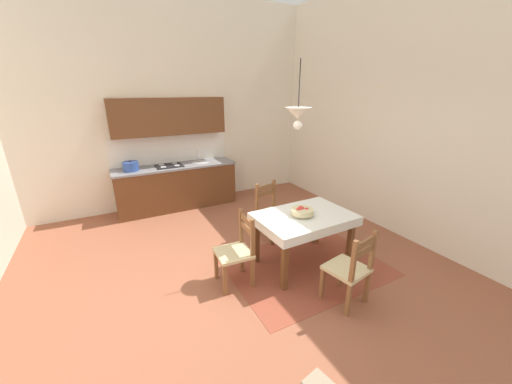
{
  "coord_description": "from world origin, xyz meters",
  "views": [
    {
      "loc": [
        -1.37,
        -2.96,
        2.36
      ],
      "look_at": [
        0.33,
        0.27,
        1.05
      ],
      "focal_mm": 20.32,
      "sensor_mm": 36.0,
      "label": 1
    }
  ],
  "objects_px": {
    "dining_chair_kitchen_side": "(271,212)",
    "fruit_bowl": "(302,211)",
    "dining_table": "(304,224)",
    "kitchen_cabinetry": "(175,167)",
    "pendant_lamp": "(298,114)",
    "dining_chair_camera_side": "(350,269)",
    "dining_chair_tv_side": "(237,251)"
  },
  "relations": [
    {
      "from": "dining_table",
      "to": "pendant_lamp",
      "type": "bearing_deg",
      "value": 135.32
    },
    {
      "from": "dining_table",
      "to": "dining_chair_kitchen_side",
      "type": "relative_size",
      "value": 1.41
    },
    {
      "from": "dining_chair_camera_side",
      "to": "dining_chair_tv_side",
      "type": "relative_size",
      "value": 1.0
    },
    {
      "from": "dining_chair_camera_side",
      "to": "pendant_lamp",
      "type": "distance_m",
      "value": 1.91
    },
    {
      "from": "dining_chair_kitchen_side",
      "to": "kitchen_cabinetry",
      "type": "bearing_deg",
      "value": 117.01
    },
    {
      "from": "kitchen_cabinetry",
      "to": "fruit_bowl",
      "type": "xyz_separation_m",
      "value": [
        1.0,
        -2.97,
        -0.04
      ]
    },
    {
      "from": "dining_chair_kitchen_side",
      "to": "dining_chair_tv_side",
      "type": "xyz_separation_m",
      "value": [
        -1.0,
        -0.85,
        0.0
      ]
    },
    {
      "from": "dining_table",
      "to": "dining_chair_kitchen_side",
      "type": "bearing_deg",
      "value": 89.57
    },
    {
      "from": "dining_table",
      "to": "dining_chair_camera_side",
      "type": "distance_m",
      "value": 0.92
    },
    {
      "from": "dining_chair_kitchen_side",
      "to": "dining_chair_camera_side",
      "type": "relative_size",
      "value": 1.0
    },
    {
      "from": "kitchen_cabinetry",
      "to": "dining_chair_kitchen_side",
      "type": "bearing_deg",
      "value": -62.99
    },
    {
      "from": "dining_chair_tv_side",
      "to": "pendant_lamp",
      "type": "bearing_deg",
      "value": 4.03
    },
    {
      "from": "dining_table",
      "to": "kitchen_cabinetry",
      "type": "bearing_deg",
      "value": 109.48
    },
    {
      "from": "dining_chair_kitchen_side",
      "to": "dining_chair_camera_side",
      "type": "xyz_separation_m",
      "value": [
        -0.03,
        -1.79,
        0.0
      ]
    },
    {
      "from": "fruit_bowl",
      "to": "pendant_lamp",
      "type": "relative_size",
      "value": 0.37
    },
    {
      "from": "kitchen_cabinetry",
      "to": "fruit_bowl",
      "type": "relative_size",
      "value": 7.95
    },
    {
      "from": "kitchen_cabinetry",
      "to": "dining_chair_tv_side",
      "type": "distance_m",
      "value": 2.95
    },
    {
      "from": "kitchen_cabinetry",
      "to": "dining_chair_tv_side",
      "type": "bearing_deg",
      "value": -88.9
    },
    {
      "from": "dining_chair_kitchen_side",
      "to": "fruit_bowl",
      "type": "distance_m",
      "value": 0.97
    },
    {
      "from": "dining_chair_kitchen_side",
      "to": "pendant_lamp",
      "type": "relative_size",
      "value": 1.16
    },
    {
      "from": "dining_chair_kitchen_side",
      "to": "fruit_bowl",
      "type": "relative_size",
      "value": 3.1
    },
    {
      "from": "dining_chair_kitchen_side",
      "to": "dining_chair_camera_side",
      "type": "distance_m",
      "value": 1.79
    },
    {
      "from": "kitchen_cabinetry",
      "to": "dining_chair_tv_side",
      "type": "relative_size",
      "value": 2.57
    },
    {
      "from": "dining_chair_camera_side",
      "to": "pendant_lamp",
      "type": "height_order",
      "value": "pendant_lamp"
    },
    {
      "from": "kitchen_cabinetry",
      "to": "dining_chair_tv_side",
      "type": "xyz_separation_m",
      "value": [
        0.06,
        -2.92,
        -0.41
      ]
    },
    {
      "from": "dining_chair_kitchen_side",
      "to": "dining_chair_tv_side",
      "type": "relative_size",
      "value": 1.0
    },
    {
      "from": "fruit_bowl",
      "to": "dining_chair_camera_side",
      "type": "bearing_deg",
      "value": -88.6
    },
    {
      "from": "dining_chair_tv_side",
      "to": "dining_chair_kitchen_side",
      "type": "bearing_deg",
      "value": 40.38
    },
    {
      "from": "dining_chair_kitchen_side",
      "to": "fruit_bowl",
      "type": "xyz_separation_m",
      "value": [
        -0.05,
        -0.9,
        0.37
      ]
    },
    {
      "from": "dining_table",
      "to": "dining_chair_tv_side",
      "type": "xyz_separation_m",
      "value": [
        -0.99,
        0.04,
        -0.17
      ]
    },
    {
      "from": "kitchen_cabinetry",
      "to": "pendant_lamp",
      "type": "relative_size",
      "value": 2.96
    },
    {
      "from": "kitchen_cabinetry",
      "to": "dining_chair_camera_side",
      "type": "bearing_deg",
      "value": -75.15
    }
  ]
}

